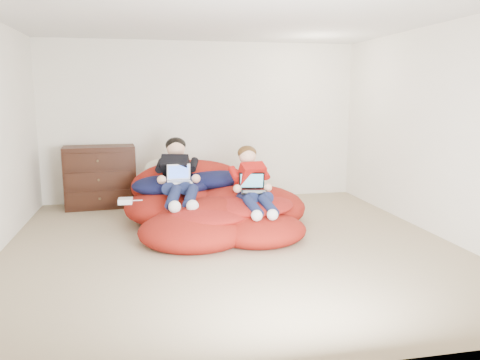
% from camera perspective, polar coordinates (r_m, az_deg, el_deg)
% --- Properties ---
extents(room_shell, '(5.10, 5.10, 2.77)m').
position_cam_1_polar(room_shell, '(5.27, -1.03, -5.69)').
color(room_shell, tan).
rests_on(room_shell, ground).
extents(dresser, '(1.07, 0.62, 0.93)m').
position_cam_1_polar(dresser, '(7.34, -16.66, 0.39)').
color(dresser, '#32180E').
rests_on(dresser, ground).
extents(beanbag_pile, '(2.38, 2.35, 0.86)m').
position_cam_1_polar(beanbag_pile, '(6.05, -3.26, -3.33)').
color(beanbag_pile, '#A41B12').
rests_on(beanbag_pile, ground).
extents(cream_pillow, '(0.49, 0.31, 0.31)m').
position_cam_1_polar(cream_pillow, '(6.80, -9.56, 1.26)').
color(cream_pillow, beige).
rests_on(cream_pillow, beanbag_pile).
extents(older_boy, '(0.48, 1.34, 0.77)m').
position_cam_1_polar(older_boy, '(6.12, -7.54, 1.02)').
color(older_boy, black).
rests_on(older_boy, beanbag_pile).
extents(younger_boy, '(0.41, 1.10, 0.75)m').
position_cam_1_polar(younger_boy, '(5.76, 1.45, -0.04)').
color(younger_boy, '#B71510').
rests_on(younger_boy, beanbag_pile).
extents(laptop_white, '(0.31, 0.27, 0.22)m').
position_cam_1_polar(laptop_white, '(5.99, -7.43, 0.30)').
color(laptop_white, white).
rests_on(laptop_white, older_boy).
extents(laptop_black, '(0.35, 0.34, 0.23)m').
position_cam_1_polar(laptop_black, '(5.70, 1.61, -0.85)').
color(laptop_black, black).
rests_on(laptop_black, younger_boy).
extents(power_adapter, '(0.17, 0.17, 0.06)m').
position_cam_1_polar(power_adapter, '(5.78, -13.79, -2.50)').
color(power_adapter, white).
rests_on(power_adapter, beanbag_pile).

